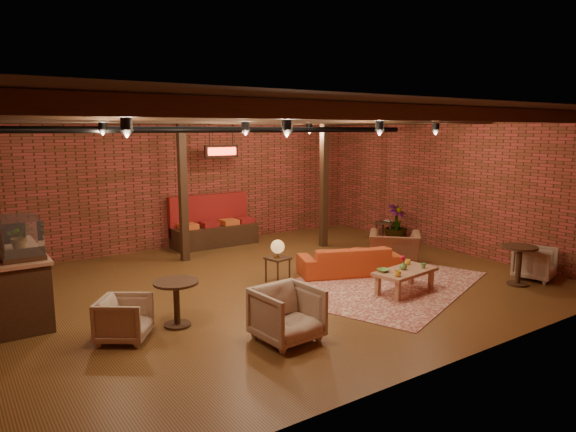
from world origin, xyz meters
TOP-DOWN VIEW (x-y plane):
  - floor at (0.00, 0.00)m, footprint 10.00×10.00m
  - ceiling at (0.00, 0.00)m, footprint 10.00×8.00m
  - wall_back at (0.00, 4.00)m, footprint 10.00×0.02m
  - wall_front at (0.00, -4.00)m, footprint 10.00×0.02m
  - wall_right at (5.00, 0.00)m, footprint 0.02×8.00m
  - ceiling_beams at (0.00, 0.00)m, footprint 9.80×6.40m
  - ceiling_pipe at (0.00, 1.60)m, footprint 9.60×0.12m
  - post_left at (-0.60, 2.60)m, footprint 0.16×0.16m
  - post_right at (2.80, 2.00)m, footprint 0.16×0.16m
  - service_counter at (-4.10, 1.00)m, footprint 0.80×2.50m
  - plant_counter at (-4.00, 1.20)m, footprint 0.35×0.39m
  - banquette at (0.60, 3.55)m, footprint 2.10×0.70m
  - service_sign at (0.60, 3.10)m, footprint 0.86×0.06m
  - ceiling_spotlights at (0.00, 0.00)m, footprint 6.40×4.40m
  - rug at (1.70, -1.10)m, footprint 4.57×4.05m
  - sofa at (1.66, -0.27)m, footprint 2.12×1.44m
  - coffee_table at (1.70, -1.71)m, footprint 1.27×0.76m
  - side_table_lamp at (0.19, 0.07)m, footprint 0.46×0.46m
  - round_table_left at (-2.23, -0.94)m, footprint 0.65×0.65m
  - armchair_a at (-3.02, -1.02)m, footprint 0.87×0.88m
  - armchair_b at (-1.19, -2.28)m, footprint 0.85×0.81m
  - armchair_right at (3.01, -0.19)m, footprint 1.22×1.23m
  - side_table_book at (4.40, 1.43)m, footprint 0.62×0.62m
  - round_table_right at (3.78, -2.59)m, footprint 0.63×0.63m
  - armchair_far at (4.40, -2.55)m, footprint 0.83×0.80m
  - plant_tall at (4.40, 1.11)m, footprint 2.14×2.14m

SIDE VIEW (x-z plane):
  - floor at x=0.00m, z-range 0.00..0.00m
  - rug at x=1.70m, z-range 0.00..0.01m
  - sofa at x=1.66m, z-range 0.00..0.58m
  - armchair_a at x=-3.02m, z-range 0.00..0.67m
  - armchair_far at x=4.40m, z-range 0.00..0.69m
  - coffee_table at x=1.70m, z-range 0.04..0.70m
  - armchair_b at x=-1.19m, z-range 0.00..0.82m
  - armchair_right at x=3.01m, z-range 0.00..0.92m
  - round_table_left at x=-2.23m, z-range 0.12..0.80m
  - round_table_right at x=3.78m, z-range 0.12..0.86m
  - side_table_book at x=4.40m, z-range 0.22..0.77m
  - banquette at x=0.60m, z-range 0.00..1.00m
  - side_table_lamp at x=0.19m, z-range 0.21..1.03m
  - service_counter at x=-4.10m, z-range 0.00..1.60m
  - plant_counter at x=-4.00m, z-range 1.07..1.37m
  - plant_tall at x=4.40m, z-range 0.00..3.03m
  - wall_back at x=0.00m, z-range 0.00..3.20m
  - wall_front at x=0.00m, z-range 0.00..3.20m
  - wall_right at x=5.00m, z-range 0.00..3.20m
  - post_left at x=-0.60m, z-range 0.00..3.20m
  - post_right at x=2.80m, z-range 0.00..3.20m
  - service_sign at x=0.60m, z-range 2.20..2.50m
  - ceiling_pipe at x=0.00m, z-range 2.79..2.91m
  - ceiling_spotlights at x=0.00m, z-range 2.72..3.00m
  - ceiling_beams at x=0.00m, z-range 2.97..3.19m
  - ceiling at x=0.00m, z-range 3.19..3.21m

